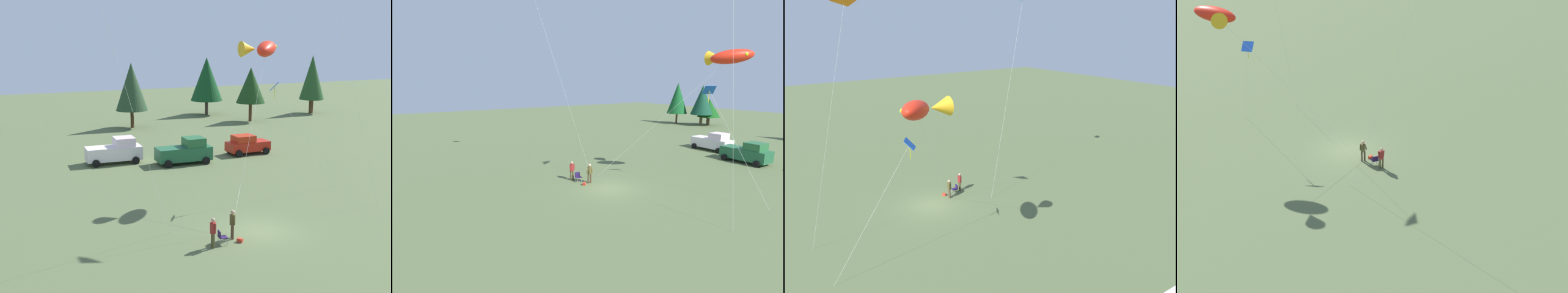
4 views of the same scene
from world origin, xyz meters
TOP-DOWN VIEW (x-y plane):
  - ground_plane at (0.00, 0.00)m, footprint 160.00×160.00m
  - person_kite_flyer at (-2.07, -0.52)m, footprint 0.41×0.59m
  - folding_chair at (-3.04, -1.10)m, footprint 0.52×0.52m
  - person_spectator at (-3.67, -1.34)m, footprint 0.35×0.52m
  - backpack_on_grass at (-1.91, -1.19)m, footprint 0.37×0.39m
  - truck_white_pickup at (-3.96, 20.11)m, footprint 5.06×2.53m
  - truck_green_flatbed at (1.91, 17.60)m, footprint 5.03×2.48m
  - car_red_sedan at (8.86, 18.95)m, footprint 4.29×2.39m
  - treeline_distant at (-0.28, 39.26)m, footprint 57.59×11.83m
  - kite_large_fish at (4.39, 8.23)m, footprint 8.52×10.43m
  - kite_diamond_blue at (4.51, 6.20)m, footprint 5.91×1.05m

SIDE VIEW (x-z plane):
  - ground_plane at x=0.00m, z-range 0.00..0.00m
  - backpack_on_grass at x=-1.91m, z-range 0.00..0.22m
  - folding_chair at x=-3.04m, z-range 0.08..0.90m
  - car_red_sedan at x=8.86m, z-range 0.00..1.89m
  - person_kite_flyer at x=-2.07m, z-range 0.15..1.89m
  - person_spectator at x=-3.67m, z-range 0.15..1.89m
  - truck_white_pickup at x=-3.96m, z-range -0.07..2.27m
  - truck_green_flatbed at x=1.91m, z-range -0.07..2.27m
  - treeline_distant at x=-0.28m, z-range 0.67..9.22m
  - kite_diamond_blue at x=4.51m, z-range 3.59..11.94m
  - kite_large_fish at x=4.39m, z-range 4.91..16.22m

